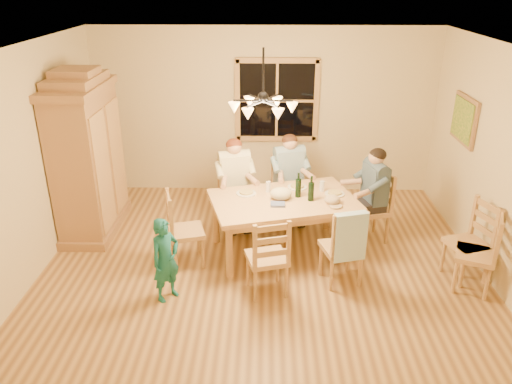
{
  "coord_description": "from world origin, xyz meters",
  "views": [
    {
      "loc": [
        0.04,
        -5.43,
        3.41
      ],
      "look_at": [
        -0.08,
        0.1,
        0.99
      ],
      "focal_mm": 35.0,
      "sensor_mm": 36.0,
      "label": 1
    }
  ],
  "objects_px": {
    "dining_table": "(283,206)",
    "chair_near_left": "(267,269)",
    "adult_slate_man": "(374,184)",
    "wine_bottle_a": "(298,185)",
    "armoire": "(88,160)",
    "chair_spare_back": "(465,255)",
    "child": "(166,260)",
    "chair_far_right": "(288,201)",
    "chair_end_right": "(370,219)",
    "chair_far_left": "(235,207)",
    "chandelier": "(263,105)",
    "wine_bottle_b": "(311,188)",
    "chair_spare_front": "(473,266)",
    "chair_end_left": "(187,242)",
    "adult_woman": "(235,172)",
    "chair_near_right": "(341,259)",
    "adult_plaid_man": "(289,167)"
  },
  "relations": [
    {
      "from": "chair_end_right",
      "to": "chair_spare_front",
      "type": "relative_size",
      "value": 1.0
    },
    {
      "from": "chair_near_left",
      "to": "adult_woman",
      "type": "relative_size",
      "value": 1.13
    },
    {
      "from": "wine_bottle_a",
      "to": "adult_slate_man",
      "type": "bearing_deg",
      "value": 14.7
    },
    {
      "from": "armoire",
      "to": "chair_spare_front",
      "type": "relative_size",
      "value": 2.32
    },
    {
      "from": "armoire",
      "to": "child",
      "type": "height_order",
      "value": "armoire"
    },
    {
      "from": "chair_near_right",
      "to": "child",
      "type": "xyz_separation_m",
      "value": [
        -2.0,
        -0.39,
        0.2
      ]
    },
    {
      "from": "armoire",
      "to": "chair_spare_back",
      "type": "height_order",
      "value": "armoire"
    },
    {
      "from": "dining_table",
      "to": "chair_near_left",
      "type": "xyz_separation_m",
      "value": [
        -0.21,
        -0.95,
        -0.36
      ]
    },
    {
      "from": "armoire",
      "to": "child",
      "type": "distance_m",
      "value": 2.23
    },
    {
      "from": "chair_spare_back",
      "to": "adult_plaid_man",
      "type": "bearing_deg",
      "value": 35.05
    },
    {
      "from": "chandelier",
      "to": "chair_spare_front",
      "type": "relative_size",
      "value": 0.78
    },
    {
      "from": "wine_bottle_b",
      "to": "chair_spare_back",
      "type": "relative_size",
      "value": 0.33
    },
    {
      "from": "chair_near_left",
      "to": "child",
      "type": "relative_size",
      "value": 0.99
    },
    {
      "from": "chair_near_right",
      "to": "chair_spare_back",
      "type": "distance_m",
      "value": 1.52
    },
    {
      "from": "armoire",
      "to": "chair_near_left",
      "type": "bearing_deg",
      "value": -31.82
    },
    {
      "from": "adult_plaid_man",
      "to": "child",
      "type": "relative_size",
      "value": 0.88
    },
    {
      "from": "armoire",
      "to": "chair_spare_front",
      "type": "height_order",
      "value": "armoire"
    },
    {
      "from": "chandelier",
      "to": "wine_bottle_a",
      "type": "bearing_deg",
      "value": 46.36
    },
    {
      "from": "dining_table",
      "to": "child",
      "type": "height_order",
      "value": "child"
    },
    {
      "from": "wine_bottle_a",
      "to": "chair_spare_back",
      "type": "distance_m",
      "value": 2.19
    },
    {
      "from": "dining_table",
      "to": "chair_end_right",
      "type": "height_order",
      "value": "chair_end_right"
    },
    {
      "from": "chair_far_right",
      "to": "chair_spare_back",
      "type": "height_order",
      "value": "same"
    },
    {
      "from": "chair_far_left",
      "to": "chair_near_left",
      "type": "xyz_separation_m",
      "value": [
        0.46,
        -1.66,
        0.0
      ]
    },
    {
      "from": "chair_end_right",
      "to": "adult_slate_man",
      "type": "bearing_deg",
      "value": -105.66
    },
    {
      "from": "chair_spare_front",
      "to": "chair_spare_back",
      "type": "height_order",
      "value": "same"
    },
    {
      "from": "child",
      "to": "chair_spare_back",
      "type": "bearing_deg",
      "value": -41.15
    },
    {
      "from": "wine_bottle_b",
      "to": "chair_spare_front",
      "type": "xyz_separation_m",
      "value": [
        1.84,
        -0.8,
        -0.62
      ]
    },
    {
      "from": "armoire",
      "to": "adult_slate_man",
      "type": "relative_size",
      "value": 2.63
    },
    {
      "from": "chair_end_left",
      "to": "chair_spare_front",
      "type": "bearing_deg",
      "value": 66.09
    },
    {
      "from": "chair_end_left",
      "to": "chair_spare_front",
      "type": "distance_m",
      "value": 3.44
    },
    {
      "from": "dining_table",
      "to": "child",
      "type": "bearing_deg",
      "value": -140.69
    },
    {
      "from": "armoire",
      "to": "chair_spare_front",
      "type": "bearing_deg",
      "value": -16.28
    },
    {
      "from": "armoire",
      "to": "adult_slate_man",
      "type": "bearing_deg",
      "value": -3.62
    },
    {
      "from": "chair_end_left",
      "to": "chair_end_right",
      "type": "bearing_deg",
      "value": 90.0
    },
    {
      "from": "chair_far_right",
      "to": "chair_end_left",
      "type": "bearing_deg",
      "value": 27.98
    },
    {
      "from": "chandelier",
      "to": "dining_table",
      "type": "xyz_separation_m",
      "value": [
        0.26,
        0.41,
        -1.42
      ]
    },
    {
      "from": "adult_slate_man",
      "to": "wine_bottle_a",
      "type": "relative_size",
      "value": 2.65
    },
    {
      "from": "dining_table",
      "to": "chair_spare_back",
      "type": "height_order",
      "value": "chair_spare_back"
    },
    {
      "from": "child",
      "to": "chair_spare_back",
      "type": "xyz_separation_m",
      "value": [
        3.52,
        0.5,
        -0.2
      ]
    },
    {
      "from": "chair_near_left",
      "to": "wine_bottle_a",
      "type": "relative_size",
      "value": 3.0
    },
    {
      "from": "chair_far_left",
      "to": "chair_end_right",
      "type": "relative_size",
      "value": 1.0
    },
    {
      "from": "armoire",
      "to": "wine_bottle_b",
      "type": "distance_m",
      "value": 3.1
    },
    {
      "from": "chandelier",
      "to": "chair_end_left",
      "type": "relative_size",
      "value": 0.78
    },
    {
      "from": "adult_woman",
      "to": "chair_end_right",
      "type": "bearing_deg",
      "value": 153.43
    },
    {
      "from": "dining_table",
      "to": "adult_woman",
      "type": "height_order",
      "value": "adult_woman"
    },
    {
      "from": "chair_end_left",
      "to": "chair_spare_back",
      "type": "bearing_deg",
      "value": 70.11
    },
    {
      "from": "armoire",
      "to": "chair_near_right",
      "type": "height_order",
      "value": "armoire"
    },
    {
      "from": "chair_near_left",
      "to": "chair_near_right",
      "type": "height_order",
      "value": "same"
    },
    {
      "from": "chair_end_left",
      "to": "adult_slate_man",
      "type": "bearing_deg",
      "value": 90.0
    },
    {
      "from": "chair_near_left",
      "to": "wine_bottle_b",
      "type": "height_order",
      "value": "wine_bottle_b"
    }
  ]
}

